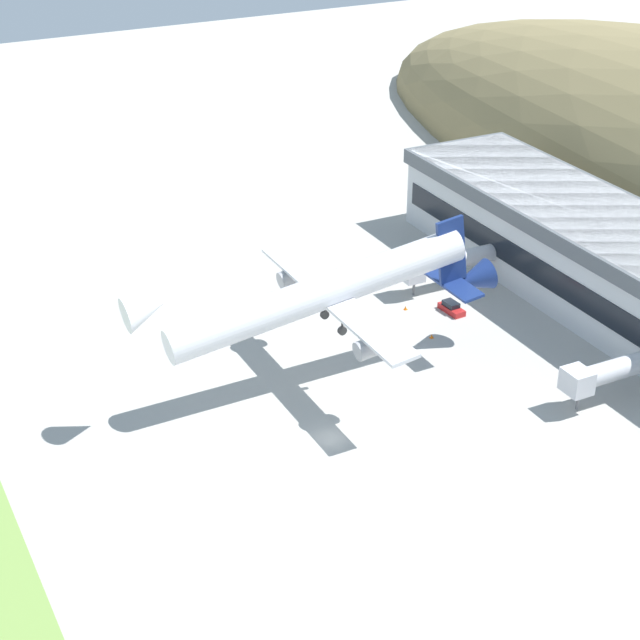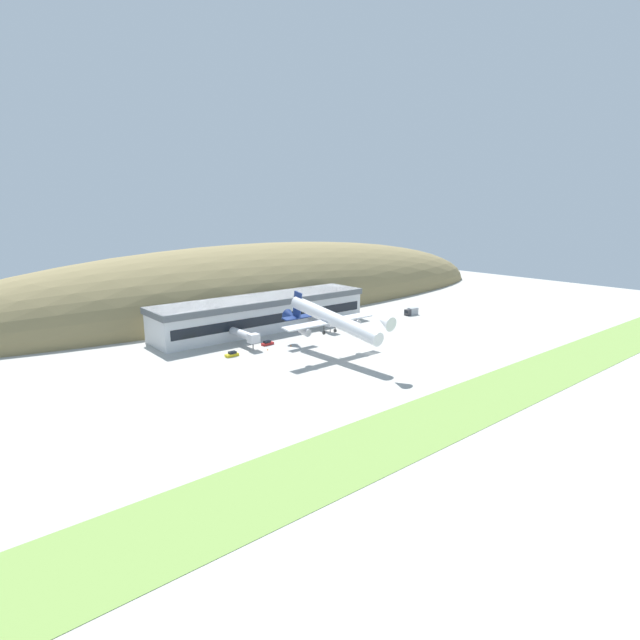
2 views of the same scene
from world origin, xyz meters
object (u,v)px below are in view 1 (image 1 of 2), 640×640
jetway_0 (443,263)px  cargo_airplane (327,293)px  service_car_0 (451,308)px  traffic_cone_0 (406,308)px  terminal_building (629,270)px  service_car_1 (370,270)px  traffic_cone_1 (432,336)px  jetway_1 (608,372)px

jetway_0 → cargo_airplane: (15.06, -26.49, 7.83)m
service_car_0 → traffic_cone_0: service_car_0 is taller
cargo_airplane → terminal_building: bearing=85.3°
jetway_0 → service_car_1: jetway_0 is taller
terminal_building → traffic_cone_1: 28.33m
jetway_1 → traffic_cone_1: size_ratio=23.61×
terminal_building → service_car_1: size_ratio=20.51×
cargo_airplane → service_car_1: (-24.12, 19.64, -11.18)m
cargo_airplane → traffic_cone_0: size_ratio=83.87×
traffic_cone_1 → service_car_0: bearing=128.6°
jetway_1 → traffic_cone_0: size_ratio=23.61×
jetway_1 → service_car_1: (-43.68, -7.62, -3.35)m
jetway_1 → traffic_cone_1: jetway_1 is taller
jetway_0 → traffic_cone_1: (12.03, -9.27, -3.71)m
terminal_building → jetway_1: 23.26m
terminal_building → traffic_cone_0: terminal_building is taller
jetway_0 → jetway_1: (34.62, 0.78, -0.00)m
cargo_airplane → jetway_0: bearing=119.6°
terminal_building → traffic_cone_0: size_ratio=149.26×
service_car_0 → traffic_cone_0: 6.35m
terminal_building → cargo_airplane: (-3.60, -43.91, 4.74)m
service_car_0 → terminal_building: bearing=59.8°
jetway_0 → service_car_1: 11.84m
cargo_airplane → service_car_0: size_ratio=11.22×
terminal_building → service_car_0: (-11.78, -20.25, -6.45)m
service_car_0 → traffic_cone_1: bearing=-51.4°
terminal_building → service_car_1: bearing=-138.8°
terminal_building → service_car_0: 24.30m
service_car_1 → traffic_cone_1: 21.23m
cargo_airplane → traffic_cone_0: cargo_airplane is taller
terminal_building → cargo_airplane: bearing=-94.7°
terminal_building → jetway_1: terminal_building is taller
terminal_building → traffic_cone_0: (-15.26, -25.55, -6.79)m
traffic_cone_1 → jetway_1: bearing=24.0°
cargo_airplane → service_car_0: 27.42m
service_car_1 → traffic_cone_1: service_car_1 is taller
jetway_0 → cargo_airplane: bearing=-60.4°
cargo_airplane → jetway_1: bearing=54.3°
jetway_1 → service_car_0: bearing=-172.6°
service_car_0 → traffic_cone_0: size_ratio=7.48×
jetway_1 → service_car_0: size_ratio=3.16×
jetway_1 → service_car_1: jetway_1 is taller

